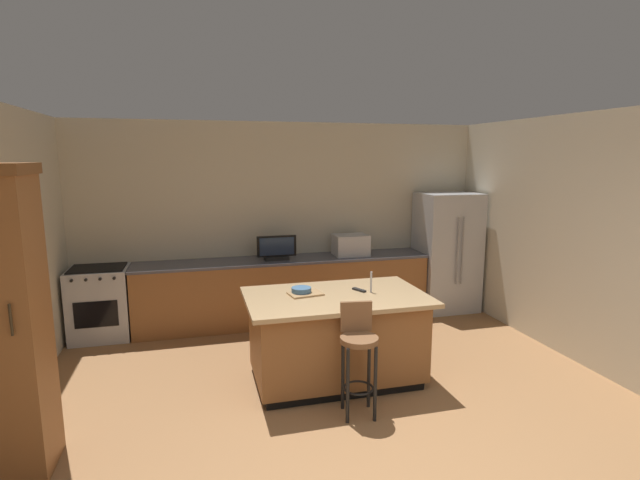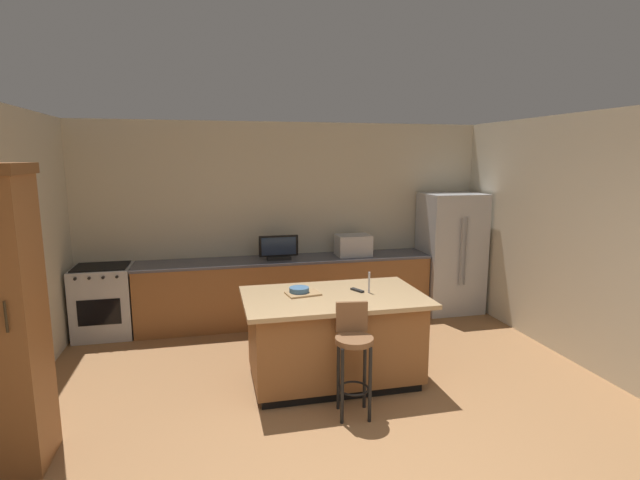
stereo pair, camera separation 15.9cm
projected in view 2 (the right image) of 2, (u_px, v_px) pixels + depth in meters
The scene contains 15 objects.
wall_back at pixel (287, 220), 6.95m from camera, with size 6.29×0.12×2.79m, color beige.
wall_left at pixel (0, 260), 4.27m from camera, with size 0.12×4.62×2.79m, color beige.
wall_right at pixel (565, 236), 5.59m from camera, with size 0.12×4.62×2.79m, color beige.
counter_back at pixel (287, 290), 6.73m from camera, with size 4.07×0.62×0.91m.
kitchen_island at pixel (334, 337), 4.94m from camera, with size 1.83×1.13×0.92m.
refrigerator at pixel (450, 253), 7.17m from camera, with size 0.86×0.73×1.78m.
range_oven at pixel (104, 301), 6.19m from camera, with size 0.72×0.63×0.93m.
microwave at pixel (353, 245), 6.85m from camera, with size 0.48×0.36×0.30m, color #B7BABF.
tv_monitor at pixel (279, 249), 6.55m from camera, with size 0.54×0.16×0.33m.
sink_faucet_back at pixel (273, 249), 6.69m from camera, with size 0.02×0.02×0.24m, color #B2B2B7.
sink_faucet_island at pixel (369, 282), 4.93m from camera, with size 0.02×0.02×0.22m, color #B2B2B7.
bar_stool_center at pixel (354, 349), 4.26m from camera, with size 0.34×0.36×1.02m.
fruit_bowl at pixel (299, 291), 4.91m from camera, with size 0.20×0.20×0.07m, color #3F668C.
tv_remote at pixel (357, 290), 5.00m from camera, with size 0.04×0.17×0.02m, color black.
cutting_board at pixel (303, 294), 4.88m from camera, with size 0.33×0.22×0.02m, color #A87F51.
Camera 2 is at (-1.10, -2.61, 2.30)m, focal length 26.88 mm.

